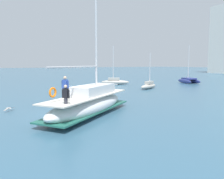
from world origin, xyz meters
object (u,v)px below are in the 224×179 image
object	(u,v)px
main_sailboat	(89,103)
moored_cutter_left	(115,81)
moored_sloop_near	(189,80)
seagull	(9,108)
moored_catamaran	(149,86)
mooring_buoy	(90,95)

from	to	relation	value
main_sailboat	moored_cutter_left	bearing A→B (deg)	143.93
moored_sloop_near	seagull	world-z (taller)	moored_sloop_near
moored_catamaran	mooring_buoy	xyz separation A→B (m)	(2.59, -11.12, -0.32)
mooring_buoy	moored_sloop_near	bearing A→B (deg)	104.18
seagull	mooring_buoy	world-z (taller)	mooring_buoy
moored_sloop_near	seagull	size ratio (longest dim) A/B	6.91
moored_cutter_left	seagull	bearing A→B (deg)	-51.48
moored_catamaran	moored_sloop_near	bearing A→B (deg)	105.07
main_sailboat	moored_cutter_left	world-z (taller)	main_sailboat
moored_sloop_near	mooring_buoy	distance (m)	25.08
moored_cutter_left	mooring_buoy	bearing A→B (deg)	-42.77
moored_sloop_near	moored_catamaran	world-z (taller)	moored_sloop_near
moored_cutter_left	seagull	xyz separation A→B (m)	(15.67, -19.68, -0.31)
moored_catamaran	moored_cutter_left	xyz separation A→B (m)	(-8.65, -0.72, 0.06)
moored_sloop_near	main_sailboat	bearing A→B (deg)	-62.29
moored_sloop_near	seagull	distance (m)	35.22
moored_sloop_near	mooring_buoy	bearing A→B (deg)	-75.82
moored_cutter_left	mooring_buoy	xyz separation A→B (m)	(11.25, -10.40, -0.38)
moored_cutter_left	mooring_buoy	distance (m)	15.32
seagull	moored_catamaran	bearing A→B (deg)	108.97
main_sailboat	moored_catamaran	xyz separation A→B (m)	(-11.45, 15.36, -0.43)
seagull	mooring_buoy	bearing A→B (deg)	115.47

